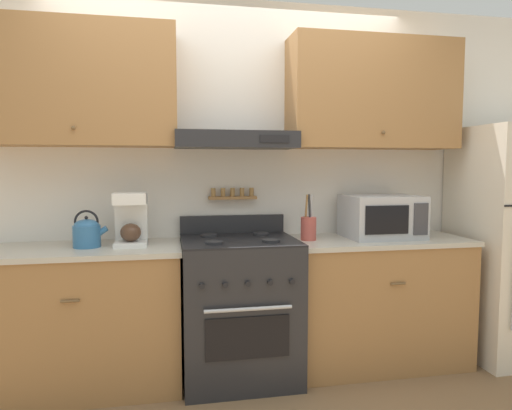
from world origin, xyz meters
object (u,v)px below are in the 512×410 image
at_px(stove_range, 239,307).
at_px(tea_kettle, 87,232).
at_px(utensil_crock, 309,227).
at_px(microwave, 382,216).
at_px(coffee_maker, 131,219).

relative_size(stove_range, tea_kettle, 4.51).
height_order(tea_kettle, utensil_crock, utensil_crock).
distance_m(stove_range, tea_kettle, 1.08).
relative_size(stove_range, microwave, 2.06).
height_order(stove_range, utensil_crock, utensil_crock).
distance_m(stove_range, utensil_crock, 0.71).
relative_size(stove_range, coffee_maker, 3.12).
bearing_deg(utensil_crock, stove_range, -175.17).
relative_size(tea_kettle, coffee_maker, 0.69).
bearing_deg(stove_range, utensil_crock, 4.83).
height_order(stove_range, coffee_maker, coffee_maker).
bearing_deg(utensil_crock, coffee_maker, 178.52).
bearing_deg(coffee_maker, microwave, -0.41).
relative_size(coffee_maker, microwave, 0.66).
xyz_separation_m(coffee_maker, microwave, (1.70, -0.01, -0.02)).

